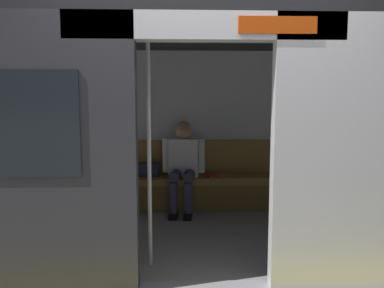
# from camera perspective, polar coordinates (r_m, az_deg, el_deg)

# --- Properties ---
(ground_plane) EXTENTS (60.00, 60.00, 0.00)m
(ground_plane) POSITION_cam_1_polar(r_m,az_deg,el_deg) (3.32, 1.75, -19.86)
(ground_plane) COLOR gray
(train_car) EXTENTS (6.40, 2.71, 2.21)m
(train_car) POSITION_cam_1_polar(r_m,az_deg,el_deg) (4.15, -0.30, 6.56)
(train_car) COLOR silver
(train_car) RESTS_ON ground_plane
(bench_seat) EXTENTS (3.31, 0.44, 0.44)m
(bench_seat) POSITION_cam_1_polar(r_m,az_deg,el_deg) (5.29, 0.08, -5.75)
(bench_seat) COLOR olive
(bench_seat) RESTS_ON ground_plane
(person_seated) EXTENTS (0.55, 0.70, 1.16)m
(person_seated) POSITION_cam_1_polar(r_m,az_deg,el_deg) (5.17, -1.27, -2.37)
(person_seated) COLOR silver
(person_seated) RESTS_ON ground_plane
(handbag) EXTENTS (0.26, 0.15, 0.17)m
(handbag) POSITION_cam_1_polar(r_m,az_deg,el_deg) (5.33, -6.19, -3.64)
(handbag) COLOR #262D4C
(handbag) RESTS_ON bench_seat
(book) EXTENTS (0.20, 0.25, 0.03)m
(book) POSITION_cam_1_polar(r_m,az_deg,el_deg) (5.30, 2.85, -4.45)
(book) COLOR #B22D2D
(book) RESTS_ON bench_seat
(grab_pole_door) EXTENTS (0.04, 0.04, 2.07)m
(grab_pole_door) POSITION_cam_1_polar(r_m,az_deg,el_deg) (3.44, -6.15, -0.79)
(grab_pole_door) COLOR silver
(grab_pole_door) RESTS_ON ground_plane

